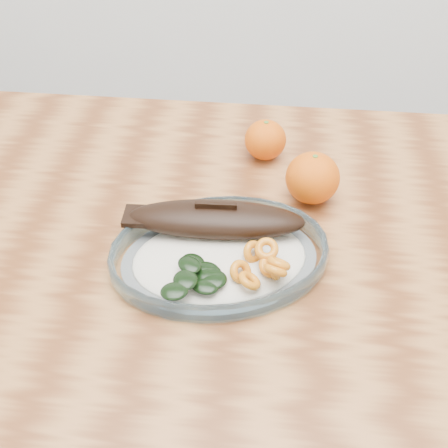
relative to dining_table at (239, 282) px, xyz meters
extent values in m
cube|color=brown|center=(0.00, 0.00, 0.08)|extent=(1.20, 0.80, 0.04)
cylinder|color=brown|center=(-0.54, 0.34, -0.30)|extent=(0.06, 0.06, 0.71)
ellipsoid|color=white|center=(-0.02, -0.06, 0.10)|extent=(0.64, 0.53, 0.01)
torus|color=#81AFC8|center=(-0.02, -0.06, 0.11)|extent=(0.68, 0.68, 0.03)
ellipsoid|color=white|center=(-0.02, -0.06, 0.12)|extent=(0.57, 0.46, 0.02)
ellipsoid|color=black|center=(-0.04, 0.00, 0.15)|extent=(0.26, 0.09, 0.04)
ellipsoid|color=black|center=(-0.04, 0.00, 0.14)|extent=(0.22, 0.07, 0.02)
cube|color=black|center=(-0.15, -0.01, 0.15)|extent=(0.05, 0.05, 0.01)
cube|color=black|center=(-0.04, 0.00, 0.17)|extent=(0.06, 0.01, 0.02)
torus|color=#C95D0E|center=(0.02, -0.06, 0.14)|extent=(0.04, 0.05, 0.04)
torus|color=#C95D0E|center=(0.05, -0.08, 0.14)|extent=(0.05, 0.05, 0.02)
torus|color=#C95D0E|center=(0.02, -0.11, 0.14)|extent=(0.05, 0.05, 0.03)
torus|color=#C95D0E|center=(0.01, -0.10, 0.14)|extent=(0.04, 0.04, 0.04)
torus|color=#C95D0E|center=(0.05, -0.09, 0.14)|extent=(0.03, 0.04, 0.04)
torus|color=#C95D0E|center=(0.05, -0.08, 0.14)|extent=(0.04, 0.03, 0.02)
torus|color=#C95D0E|center=(0.05, -0.10, 0.15)|extent=(0.04, 0.04, 0.03)
torus|color=#C95D0E|center=(0.04, -0.06, 0.15)|extent=(0.04, 0.04, 0.03)
torus|color=#C95D0E|center=(0.06, -0.09, 0.15)|extent=(0.04, 0.04, 0.03)
ellipsoid|color=black|center=(-0.03, -0.10, 0.14)|extent=(0.04, 0.04, 0.01)
ellipsoid|color=black|center=(-0.06, -0.08, 0.14)|extent=(0.05, 0.05, 0.01)
ellipsoid|color=black|center=(-0.04, -0.13, 0.14)|extent=(0.04, 0.03, 0.01)
ellipsoid|color=black|center=(-0.03, -0.11, 0.14)|extent=(0.05, 0.05, 0.01)
ellipsoid|color=black|center=(-0.04, -0.09, 0.14)|extent=(0.04, 0.03, 0.01)
ellipsoid|color=black|center=(-0.06, -0.10, 0.15)|extent=(0.05, 0.05, 0.01)
ellipsoid|color=black|center=(-0.06, -0.13, 0.15)|extent=(0.04, 0.04, 0.01)
ellipsoid|color=black|center=(-0.07, -0.15, 0.15)|extent=(0.04, 0.04, 0.01)
sphere|color=#DC3E04|center=(0.03, 0.21, 0.13)|extent=(0.07, 0.07, 0.07)
sphere|color=#DC3E04|center=(0.10, 0.10, 0.14)|extent=(0.08, 0.08, 0.08)
camera|label=1|loc=(0.04, -0.61, 0.67)|focal=45.00mm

